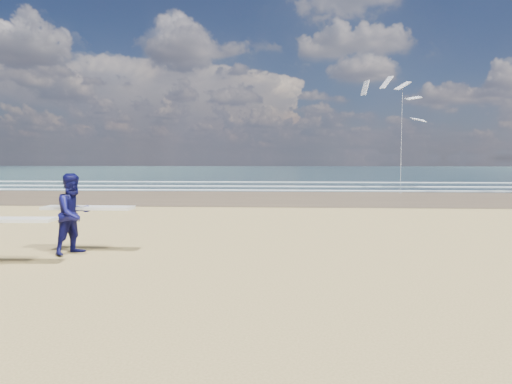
{
  "coord_description": "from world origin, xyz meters",
  "views": [
    {
      "loc": [
        5.14,
        -9.07,
        2.28
      ],
      "look_at": [
        4.24,
        6.0,
        1.17
      ],
      "focal_mm": 32.0,
      "sensor_mm": 36.0,
      "label": 1
    }
  ],
  "objects": [
    {
      "name": "surfer_far",
      "position": [
        0.17,
        1.46,
        0.97
      ],
      "size": [
        2.2,
        1.21,
        1.93
      ],
      "color": "#0C0C44",
      "rests_on": "ground"
    },
    {
      "name": "foam_breakers",
      "position": [
        20.0,
        28.1,
        0.05
      ],
      "size": [
        220.0,
        11.7,
        0.05
      ],
      "color": "white",
      "rests_on": "ground"
    },
    {
      "name": "kite_1",
      "position": [
        13.49,
        23.91,
        4.71
      ],
      "size": [
        5.4,
        4.69,
        8.67
      ],
      "color": "slate",
      "rests_on": "ground"
    },
    {
      "name": "ocean",
      "position": [
        20.0,
        72.0,
        0.01
      ],
      "size": [
        220.0,
        100.0,
        0.02
      ],
      "primitive_type": "cube",
      "color": "#172C34",
      "rests_on": "ground"
    }
  ]
}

